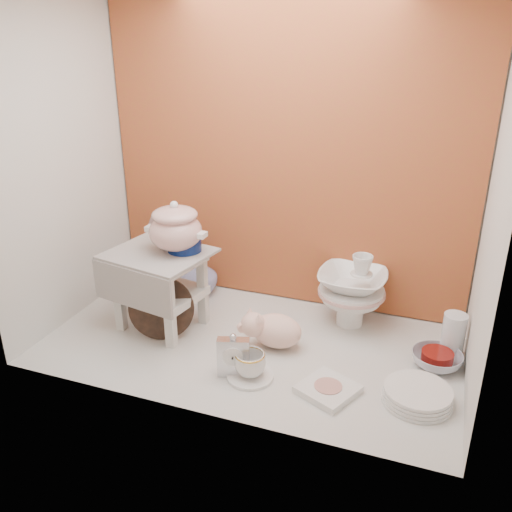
# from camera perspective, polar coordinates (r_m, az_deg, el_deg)

# --- Properties ---
(ground) EXTENTS (1.80, 1.80, 0.00)m
(ground) POSITION_cam_1_polar(r_m,az_deg,el_deg) (2.43, -0.61, -9.27)
(ground) COLOR silver
(ground) RESTS_ON ground
(niche_shell) EXTENTS (1.86, 1.03, 1.53)m
(niche_shell) POSITION_cam_1_polar(r_m,az_deg,el_deg) (2.26, 0.95, 13.62)
(niche_shell) COLOR #A8452A
(niche_shell) RESTS_ON ground
(step_stool) EXTENTS (0.49, 0.44, 0.37)m
(step_stool) POSITION_cam_1_polar(r_m,az_deg,el_deg) (2.52, -10.03, -3.55)
(step_stool) COLOR silver
(step_stool) RESTS_ON ground
(soup_tureen) EXTENTS (0.35, 0.35, 0.24)m
(soup_tureen) POSITION_cam_1_polar(r_m,az_deg,el_deg) (2.40, -8.54, 3.12)
(soup_tureen) COLOR white
(soup_tureen) RESTS_ON step_stool
(cobalt_bowl) EXTENTS (0.16, 0.16, 0.06)m
(cobalt_bowl) POSITION_cam_1_polar(r_m,az_deg,el_deg) (2.44, -7.58, 1.21)
(cobalt_bowl) COLOR #0A1B52
(cobalt_bowl) RESTS_ON step_stool
(floral_platter) EXTENTS (0.41, 0.25, 0.40)m
(floral_platter) POSITION_cam_1_polar(r_m,az_deg,el_deg) (2.95, -10.25, 0.79)
(floral_platter) COLOR beige
(floral_platter) RESTS_ON ground
(blue_white_vase) EXTENTS (0.21, 0.21, 0.22)m
(blue_white_vase) POSITION_cam_1_polar(r_m,az_deg,el_deg) (2.83, -6.23, -1.96)
(blue_white_vase) COLOR silver
(blue_white_vase) RESTS_ON ground
(lacquer_tray) EXTENTS (0.29, 0.18, 0.29)m
(lacquer_tray) POSITION_cam_1_polar(r_m,az_deg,el_deg) (2.45, -9.99, -5.49)
(lacquer_tray) COLOR black
(lacquer_tray) RESTS_ON ground
(mantel_clock) EXTENTS (0.14, 0.08, 0.19)m
(mantel_clock) POSITION_cam_1_polar(r_m,az_deg,el_deg) (2.18, -2.41, -10.45)
(mantel_clock) COLOR silver
(mantel_clock) RESTS_ON ground
(plush_pig) EXTENTS (0.30, 0.22, 0.17)m
(plush_pig) POSITION_cam_1_polar(r_m,az_deg,el_deg) (2.37, 2.23, -7.86)
(plush_pig) COLOR beige
(plush_pig) RESTS_ON ground
(teacup_saucer) EXTENTS (0.21, 0.21, 0.01)m
(teacup_saucer) POSITION_cam_1_polar(r_m,az_deg,el_deg) (2.22, -0.63, -12.57)
(teacup_saucer) COLOR white
(teacup_saucer) RESTS_ON ground
(gold_rim_teacup) EXTENTS (0.15, 0.15, 0.10)m
(gold_rim_teacup) POSITION_cam_1_polar(r_m,az_deg,el_deg) (2.19, -0.64, -11.36)
(gold_rim_teacup) COLOR white
(gold_rim_teacup) RESTS_ON teacup_saucer
(lattice_dish) EXTENTS (0.26, 0.26, 0.03)m
(lattice_dish) POSITION_cam_1_polar(r_m,az_deg,el_deg) (2.15, 7.63, -13.82)
(lattice_dish) COLOR white
(lattice_dish) RESTS_ON ground
(dinner_plate_stack) EXTENTS (0.34, 0.34, 0.06)m
(dinner_plate_stack) POSITION_cam_1_polar(r_m,az_deg,el_deg) (2.17, 16.73, -13.93)
(dinner_plate_stack) COLOR white
(dinner_plate_stack) RESTS_ON ground
(crystal_bowl) EXTENTS (0.23, 0.23, 0.06)m
(crystal_bowl) POSITION_cam_1_polar(r_m,az_deg,el_deg) (2.39, 18.60, -10.37)
(crystal_bowl) COLOR silver
(crystal_bowl) RESTS_ON ground
(clear_glass_vase) EXTENTS (0.10, 0.10, 0.20)m
(clear_glass_vase) POSITION_cam_1_polar(r_m,az_deg,el_deg) (2.45, 20.16, -7.89)
(clear_glass_vase) COLOR silver
(clear_glass_vase) RESTS_ON ground
(porcelain_tower) EXTENTS (0.35, 0.35, 0.36)m
(porcelain_tower) POSITION_cam_1_polar(r_m,az_deg,el_deg) (2.54, 10.11, -3.49)
(porcelain_tower) COLOR white
(porcelain_tower) RESTS_ON ground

